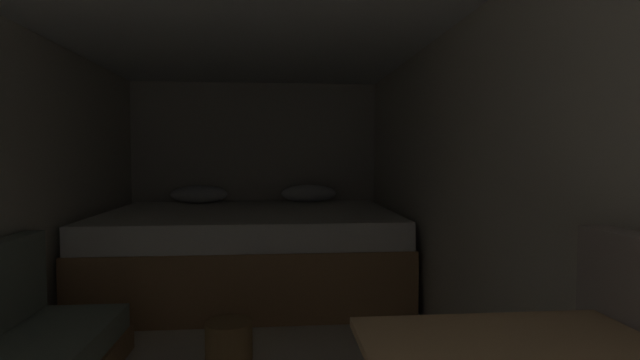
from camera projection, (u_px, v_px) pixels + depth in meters
wall_back at (256, 175)px, 5.25m from camera, size 2.76×0.05×2.03m
wall_right at (478, 194)px, 2.63m from camera, size 0.05×5.47×2.03m
bed at (251, 250)px, 4.30m from camera, size 2.54×1.87×0.92m
wicker_basket at (229, 341)px, 2.84m from camera, size 0.28×0.28×0.23m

